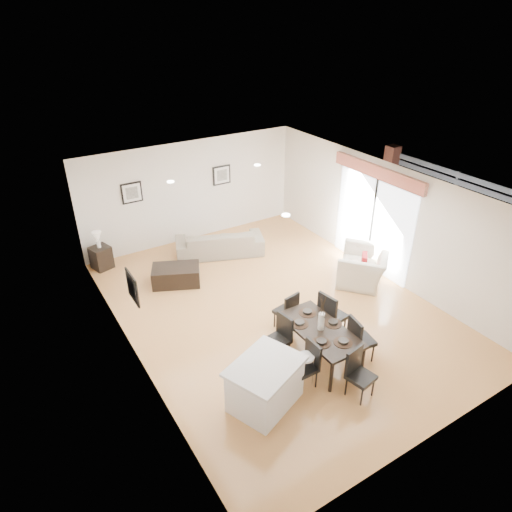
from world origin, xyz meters
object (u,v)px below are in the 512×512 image
armchair (363,267)px  bar_stool (306,360)px  dining_chair_wfar (281,335)px  kitchen_island (265,384)px  dining_chair_efar (330,313)px  side_table (101,258)px  dining_chair_enear (359,337)px  sofa (220,242)px  dining_table (320,332)px  dining_chair_head (358,370)px  dining_chair_foot (288,309)px  coffee_table (176,275)px  dining_chair_wnear (308,362)px

armchair → bar_stool: bearing=-8.1°
dining_chair_wfar → kitchen_island: 1.17m
dining_chair_efar → side_table: (-3.03, 5.00, -0.27)m
dining_chair_enear → dining_chair_efar: 0.78m
armchair → sofa: bearing=-93.4°
dining_table → side_table: 5.93m
sofa → bar_stool: bearing=100.1°
armchair → dining_chair_head: dining_chair_head is taller
dining_chair_wfar → dining_chair_foot: 0.83m
dining_chair_head → coffee_table: size_ratio=0.83×
dining_chair_wfar → dining_chair_enear: dining_chair_enear is taller
dining_table → dining_chair_foot: (0.01, 1.00, -0.13)m
armchair → coffee_table: (-3.72, 2.21, -0.18)m
dining_chair_wnear → dining_chair_foot: size_ratio=1.01×
dining_table → armchair: bearing=31.4°
dining_chair_wnear → dining_chair_wfar: 0.82m
dining_table → dining_chair_wfar: size_ratio=1.83×
dining_table → dining_chair_enear: (0.57, -0.39, -0.09)m
dining_chair_efar → side_table: size_ratio=1.75×
armchair → dining_table: size_ratio=0.75×
coffee_table → dining_chair_head: bearing=-51.2°
dining_chair_wnear → dining_table: bearing=125.5°
dining_chair_foot → dining_chair_efar: bearing=121.1°
coffee_table → side_table: side_table is taller
dining_table → dining_chair_foot: dining_chair_foot is taller
dining_chair_efar → armchair: bearing=-68.3°
dining_chair_enear → dining_chair_foot: dining_chair_enear is taller
armchair → dining_chair_foot: bearing=-27.5°
dining_chair_efar → dining_chair_foot: size_ratio=1.18×
dining_chair_head → kitchen_island: (-1.40, 0.61, -0.08)m
dining_chair_efar → side_table: bearing=22.4°
dining_chair_head → dining_table: bearing=78.1°
sofa → dining_table: size_ratio=1.38×
dining_chair_efar → dining_chair_head: bearing=148.7°
coffee_table → dining_chair_wnear: bearing=-56.6°
dining_chair_wnear → dining_chair_efar: (1.13, 0.79, 0.08)m
dining_chair_foot → coffee_table: (-1.21, 2.76, -0.26)m
dining_chair_wnear → kitchen_island: 0.85m
dining_chair_wnear → kitchen_island: bearing=-90.8°
dining_chair_head → side_table: (-2.45, 6.38, -0.21)m
sofa → dining_chair_head: bearing=107.4°
armchair → dining_chair_enear: dining_chair_enear is taller
sofa → armchair: bearing=147.4°
armchair → dining_table: armchair is taller
armchair → dining_chair_wfar: (-3.10, -1.13, 0.10)m
dining_chair_enear → coffee_table: dining_chair_enear is taller
dining_chair_enear → kitchen_island: size_ratio=0.65×
armchair → bar_stool: size_ratio=1.95×
dining_chair_efar → bar_stool: bearing=114.7°
sofa → side_table: bearing=3.9°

